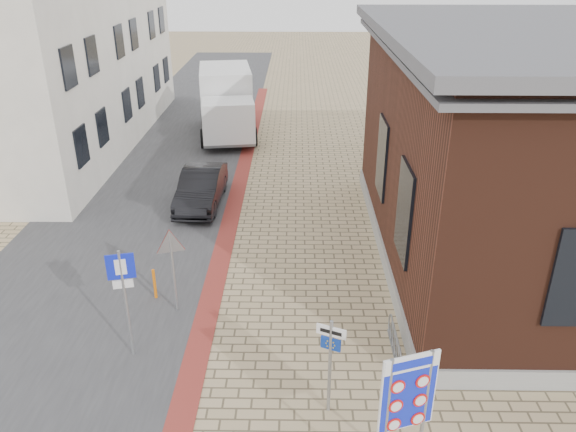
% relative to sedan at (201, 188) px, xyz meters
% --- Properties ---
extents(ground, '(120.00, 120.00, 0.00)m').
position_rel_sedan_xyz_m(ground, '(3.20, -10.64, -0.67)').
color(ground, tan).
rests_on(ground, ground).
extents(road_strip, '(7.00, 60.00, 0.02)m').
position_rel_sedan_xyz_m(road_strip, '(-2.30, 4.36, -0.66)').
color(road_strip, '#38383A').
rests_on(road_strip, ground).
extents(curb_strip, '(0.60, 40.00, 0.02)m').
position_rel_sedan_xyz_m(curb_strip, '(1.20, -0.64, -0.65)').
color(curb_strip, maroon).
rests_on(curb_strip, ground).
extents(townhouse_mid, '(7.40, 6.40, 9.10)m').
position_rel_sedan_xyz_m(townhouse_mid, '(-7.79, 7.36, 3.90)').
color(townhouse_mid, beige).
rests_on(townhouse_mid, ground).
extents(townhouse_far, '(7.40, 6.40, 8.30)m').
position_rel_sedan_xyz_m(townhouse_far, '(-7.79, 13.36, 3.50)').
color(townhouse_far, beige).
rests_on(townhouse_far, ground).
extents(bike_rack, '(0.08, 1.80, 0.60)m').
position_rel_sedan_xyz_m(bike_rack, '(5.85, -8.44, -0.40)').
color(bike_rack, slate).
rests_on(bike_rack, ground).
extents(sedan, '(1.51, 4.09, 1.34)m').
position_rel_sedan_xyz_m(sedan, '(0.00, 0.00, 0.00)').
color(sedan, black).
rests_on(sedan, ground).
extents(box_truck, '(3.35, 6.52, 3.26)m').
position_rel_sedan_xyz_m(box_truck, '(-0.03, 8.78, 1.01)').
color(box_truck, slate).
rests_on(box_truck, ground).
extents(border_sign, '(0.96, 0.35, 2.91)m').
position_rel_sedan_xyz_m(border_sign, '(5.34, -12.14, 1.42)').
color(border_sign, gray).
rests_on(border_sign, ground).
extents(essen_sign, '(0.57, 0.27, 2.23)m').
position_rel_sedan_xyz_m(essen_sign, '(4.20, -10.34, 0.79)').
color(essen_sign, gray).
rests_on(essen_sign, ground).
extents(parking_sign, '(0.60, 0.18, 2.77)m').
position_rel_sedan_xyz_m(parking_sign, '(-0.30, -8.64, 1.24)').
color(parking_sign, gray).
rests_on(parking_sign, ground).
extents(yield_sign, '(0.80, 0.31, 2.33)m').
position_rel_sedan_xyz_m(yield_sign, '(0.38, -6.84, 1.10)').
color(yield_sign, gray).
rests_on(yield_sign, ground).
extents(bollard, '(0.10, 0.10, 0.89)m').
position_rel_sedan_xyz_m(bollard, '(-0.30, -6.29, -0.22)').
color(bollard, orange).
rests_on(bollard, ground).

